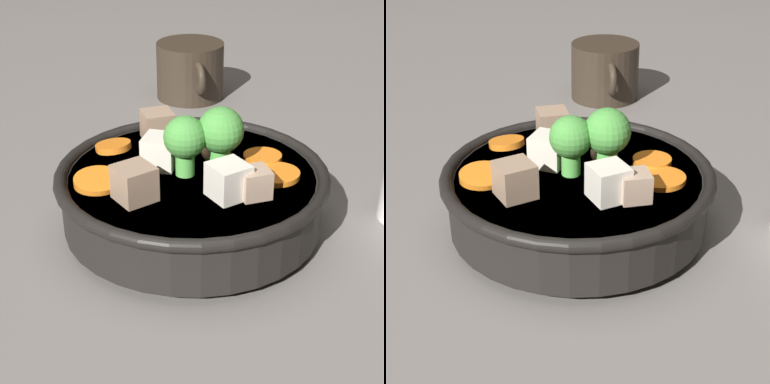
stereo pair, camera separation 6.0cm
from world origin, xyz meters
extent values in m
plane|color=slate|center=(0.00, 0.00, 0.00)|extent=(3.00, 3.00, 0.00)
cylinder|color=black|center=(0.00, 0.00, 0.01)|extent=(0.13, 0.13, 0.01)
cylinder|color=black|center=(0.00, 0.00, 0.03)|extent=(0.24, 0.24, 0.05)
torus|color=black|center=(0.00, 0.00, 0.06)|extent=(0.25, 0.25, 0.01)
cylinder|color=brown|center=(0.00, 0.00, 0.05)|extent=(0.23, 0.23, 0.03)
cylinder|color=orange|center=(0.03, 0.07, 0.06)|extent=(0.06, 0.06, 0.01)
cylinder|color=orange|center=(-0.01, 0.07, 0.06)|extent=(0.05, 0.05, 0.01)
cylinder|color=orange|center=(-0.07, -0.06, 0.06)|extent=(0.05, 0.05, 0.01)
cylinder|color=orange|center=(0.00, -0.09, 0.06)|extent=(0.05, 0.05, 0.01)
cylinder|color=#59B84C|center=(0.00, 0.03, 0.07)|extent=(0.02, 0.02, 0.03)
sphere|color=#47933D|center=(0.00, 0.03, 0.10)|extent=(0.04, 0.04, 0.04)
cylinder|color=#59B84C|center=(0.00, -0.01, 0.07)|extent=(0.02, 0.02, 0.02)
sphere|color=#47933D|center=(0.00, -0.01, 0.10)|extent=(0.04, 0.04, 0.04)
cube|color=silver|center=(-0.02, -0.03, 0.07)|extent=(0.04, 0.04, 0.03)
cube|color=#9E7F66|center=(-0.08, -0.01, 0.07)|extent=(0.03, 0.03, 0.03)
cube|color=#9E7F66|center=(0.03, -0.06, 0.08)|extent=(0.04, 0.04, 0.03)
cube|color=tan|center=(0.05, 0.04, 0.07)|extent=(0.03, 0.03, 0.03)
cube|color=silver|center=(0.05, 0.02, 0.08)|extent=(0.04, 0.04, 0.03)
ellipsoid|color=#EA9E84|center=(-0.02, 0.03, 0.07)|extent=(0.04, 0.02, 0.02)
cylinder|color=#33281E|center=(-0.35, 0.09, 0.04)|extent=(0.10, 0.10, 0.08)
torus|color=#33281E|center=(-0.30, 0.09, 0.04)|extent=(0.04, 0.01, 0.04)
camera|label=1|loc=(0.51, -0.13, 0.33)|focal=60.00mm
camera|label=2|loc=(0.52, -0.07, 0.33)|focal=60.00mm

